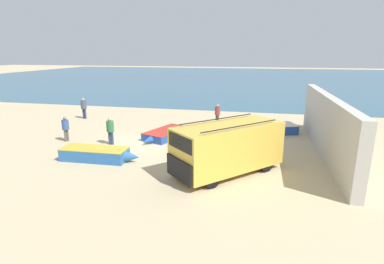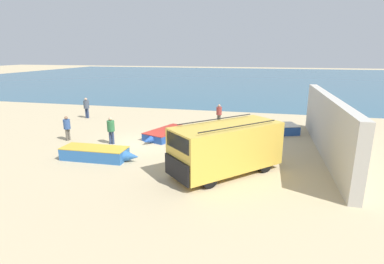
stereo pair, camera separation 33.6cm
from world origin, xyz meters
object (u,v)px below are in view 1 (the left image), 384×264
Objects in this scene: fishing_rowboat_1 at (263,129)px; fisherman_0 at (65,127)px; fisherman_2 at (217,112)px; fisherman_3 at (110,128)px; parked_van at (228,147)px; fishing_rowboat_2 at (166,134)px; fisherman_1 at (84,106)px; fishing_rowboat_0 at (98,154)px.

fisherman_0 is (-12.42, -4.66, 0.64)m from fishing_rowboat_1.
fisherman_2 is 8.89m from fisherman_3.
parked_van is 1.27× the size of fishing_rowboat_2.
fisherman_1 is at bearing 36.35° from fisherman_3.
fisherman_2 reaches higher than fishing_rowboat_2.
fisherman_2 is 0.94× the size of fisherman_3.
fishing_rowboat_1 is 15.16m from fisherman_1.
fisherman_0 is 11.16m from fisherman_2.
fishing_rowboat_2 is (-6.38, -2.48, -0.07)m from fishing_rowboat_1.
fisherman_3 is at bearing 16.52° from fisherman_0.
fishing_rowboat_2 is at bearing 64.05° from fishing_rowboat_0.
fishing_rowboat_0 reaches higher than fishing_rowboat_1.
fisherman_2 is at bearing 54.40° from fisherman_0.
fisherman_0 is 0.94× the size of fisherman_3.
fishing_rowboat_1 is at bearing 37.79° from fisherman_0.
fishing_rowboat_2 is at bearing 37.10° from fisherman_0.
fisherman_1 is 1.10× the size of fisherman_2.
fisherman_1 is (-2.63, 6.39, 0.10)m from fisherman_0.
fishing_rowboat_0 is 5.44m from fishing_rowboat_2.
parked_van reaches higher than fishing_rowboat_2.
fisherman_3 is (5.77, -6.43, -0.04)m from fisherman_1.
fishing_rowboat_0 is 2.88m from fisherman_3.
parked_van is at bearing -117.07° from fisherman_3.
fishing_rowboat_1 is at bearing -68.70° from fisherman_3.
fishing_rowboat_0 is at bearing 167.61° from fisherman_2.
fishing_rowboat_2 is (2.26, 4.95, -0.07)m from fishing_rowboat_0.
fisherman_2 is (8.89, 6.74, -0.00)m from fisherman_0.
fisherman_2 is at bearing -125.50° from parked_van.
fishing_rowboat_0 is at bearing 41.43° from fisherman_1.
fisherman_2 is (11.51, 0.35, -0.10)m from fisherman_1.
fisherman_0 is (-3.77, 2.77, 0.63)m from fishing_rowboat_0.
parked_van is 16.27m from fisherman_1.
fisherman_3 is (-2.89, -2.22, 0.77)m from fishing_rowboat_2.
fishing_rowboat_0 is at bearing -172.56° from fisherman_3.
fishing_rowboat_1 is at bearing 89.93° from fisherman_1.
fisherman_1 reaches higher than fisherman_0.
fisherman_3 reaches higher than fishing_rowboat_1.
fishing_rowboat_2 is at bearing 70.57° from fisherman_1.
fisherman_2 is at bearing 98.24° from fisherman_1.
parked_van reaches higher than fisherman_3.
fishing_rowboat_1 is 4.15m from fisherman_2.
fisherman_3 is at bearing -67.33° from parked_van.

